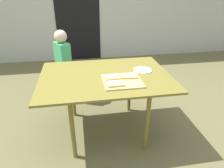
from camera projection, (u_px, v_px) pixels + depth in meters
ground_plane at (106, 130)px, 2.38m from camera, size 16.00×16.00×0.00m
house_door at (77, 12)px, 4.13m from camera, size 0.90×0.02×2.00m
dining_table at (105, 81)px, 2.10m from camera, size 1.32×0.95×0.70m
cutting_board at (122, 81)px, 1.93m from camera, size 0.37×0.34×0.01m
pizza_slice_near_left at (115, 84)px, 1.85m from camera, size 0.15×0.12×0.02m
pizza_slice_far_left at (113, 77)px, 1.97m from camera, size 0.16×0.12×0.02m
pizza_slice_far_right at (130, 76)px, 2.00m from camera, size 0.16×0.13×0.02m
plate_white_right at (143, 70)px, 2.18m from camera, size 0.19×0.19×0.01m
child_left at (63, 61)px, 2.80m from camera, size 0.24×0.28×1.00m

